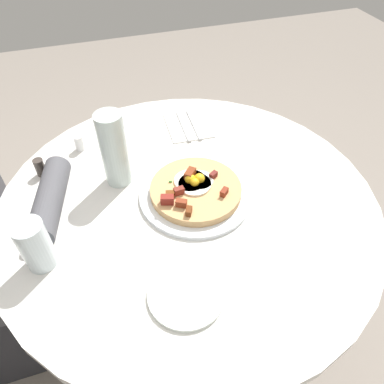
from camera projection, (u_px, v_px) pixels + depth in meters
ground_plane at (189, 321)px, 1.50m from camera, size 6.00×6.00×0.00m
dining_table at (188, 238)px, 1.10m from camera, size 1.02×1.02×0.75m
pizza_plate at (196, 195)px, 0.97m from camera, size 0.30×0.30×0.01m
breakfast_pizza at (196, 190)px, 0.95m from camera, size 0.24×0.24×0.05m
bread_plate at (186, 294)px, 0.76m from camera, size 0.17×0.17×0.01m
napkin at (188, 125)px, 1.20m from camera, size 0.18×0.15×0.00m
fork at (194, 123)px, 1.20m from camera, size 0.18×0.02×0.00m
knife at (183, 125)px, 1.20m from camera, size 0.18×0.02×0.00m
water_glass at (35, 245)px, 0.78m from camera, size 0.07×0.07×0.13m
water_bottle at (114, 150)px, 0.94m from camera, size 0.07×0.07×0.22m
salt_shaker at (79, 143)px, 1.10m from camera, size 0.03×0.03×0.05m
pepper_shaker at (40, 167)px, 1.02m from camera, size 0.03×0.03×0.05m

